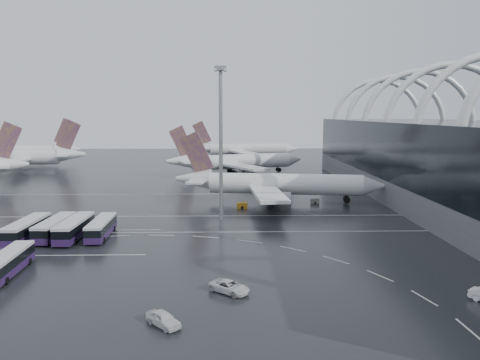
{
  "coord_description": "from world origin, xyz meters",
  "views": [
    {
      "loc": [
        3.31,
        -87.67,
        22.09
      ],
      "look_at": [
        5.74,
        18.25,
        7.0
      ],
      "focal_mm": 35.0,
      "sensor_mm": 36.0,
      "label": 1
    }
  ],
  "objects_px": {
    "jet_remote_mid": "(28,157)",
    "bus_row_near_a": "(27,229)",
    "gse_cart_belly_b": "(315,201)",
    "bus_row_near_d": "(101,227)",
    "bus_row_near_b": "(55,227)",
    "gse_cart_belly_e": "(283,194)",
    "van_curve_a": "(229,287)",
    "airliner_gate_b": "(235,162)",
    "gse_cart_belly_c": "(242,205)",
    "airliner_gate_c": "(242,150)",
    "bus_row_far_a": "(8,262)",
    "floodlight_mast": "(221,125)",
    "van_curve_b": "(163,319)",
    "jet_remote_far": "(29,152)",
    "bus_row_near_c": "(75,228)",
    "airliner_main": "(274,184)"
  },
  "relations": [
    {
      "from": "gse_cart_belly_b",
      "to": "bus_row_near_d",
      "type": "bearing_deg",
      "value": -145.24
    },
    {
      "from": "van_curve_a",
      "to": "bus_row_near_a",
      "type": "bearing_deg",
      "value": 92.09
    },
    {
      "from": "jet_remote_far",
      "to": "airliner_gate_b",
      "type": "bearing_deg",
      "value": 153.52
    },
    {
      "from": "bus_row_near_d",
      "to": "airliner_gate_b",
      "type": "bearing_deg",
      "value": -17.65
    },
    {
      "from": "van_curve_a",
      "to": "airliner_main",
      "type": "bearing_deg",
      "value": 27.0
    },
    {
      "from": "bus_row_far_a",
      "to": "van_curve_a",
      "type": "bearing_deg",
      "value": -106.45
    },
    {
      "from": "airliner_gate_b",
      "to": "bus_row_near_d",
      "type": "height_order",
      "value": "airliner_gate_b"
    },
    {
      "from": "bus_row_near_a",
      "to": "gse_cart_belly_c",
      "type": "bearing_deg",
      "value": -54.43
    },
    {
      "from": "airliner_gate_b",
      "to": "bus_row_near_a",
      "type": "bearing_deg",
      "value": -131.53
    },
    {
      "from": "jet_remote_mid",
      "to": "bus_row_near_d",
      "type": "relative_size",
      "value": 3.54
    },
    {
      "from": "bus_row_near_c",
      "to": "floodlight_mast",
      "type": "xyz_separation_m",
      "value": [
        25.92,
        14.11,
        17.95
      ]
    },
    {
      "from": "bus_row_near_b",
      "to": "floodlight_mast",
      "type": "xyz_separation_m",
      "value": [
        29.7,
        13.41,
        18.0
      ]
    },
    {
      "from": "van_curve_a",
      "to": "bus_row_near_c",
      "type": "bearing_deg",
      "value": 84.08
    },
    {
      "from": "bus_row_near_b",
      "to": "gse_cart_belly_b",
      "type": "bearing_deg",
      "value": -57.6
    },
    {
      "from": "van_curve_a",
      "to": "gse_cart_belly_b",
      "type": "height_order",
      "value": "van_curve_a"
    },
    {
      "from": "airliner_main",
      "to": "gse_cart_belly_e",
      "type": "xyz_separation_m",
      "value": [
        3.14,
        6.87,
        -3.77
      ]
    },
    {
      "from": "floodlight_mast",
      "to": "gse_cart_belly_e",
      "type": "height_order",
      "value": "floodlight_mast"
    },
    {
      "from": "van_curve_a",
      "to": "gse_cart_belly_c",
      "type": "distance_m",
      "value": 52.26
    },
    {
      "from": "gse_cart_belly_c",
      "to": "gse_cart_belly_e",
      "type": "relative_size",
      "value": 0.99
    },
    {
      "from": "bus_row_near_a",
      "to": "bus_row_near_b",
      "type": "relative_size",
      "value": 1.03
    },
    {
      "from": "bus_row_near_b",
      "to": "floodlight_mast",
      "type": "relative_size",
      "value": 0.43
    },
    {
      "from": "bus_row_near_d",
      "to": "floodlight_mast",
      "type": "height_order",
      "value": "floodlight_mast"
    },
    {
      "from": "bus_row_far_a",
      "to": "gse_cart_belly_b",
      "type": "height_order",
      "value": "bus_row_far_a"
    },
    {
      "from": "airliner_gate_b",
      "to": "gse_cart_belly_c",
      "type": "xyz_separation_m",
      "value": [
        1.07,
        -61.96,
        -3.86
      ]
    },
    {
      "from": "airliner_gate_b",
      "to": "gse_cart_belly_c",
      "type": "relative_size",
      "value": 20.67
    },
    {
      "from": "jet_remote_mid",
      "to": "bus_row_near_c",
      "type": "xyz_separation_m",
      "value": [
        51.12,
        -101.61,
        -3.3
      ]
    },
    {
      "from": "floodlight_mast",
      "to": "gse_cart_belly_c",
      "type": "bearing_deg",
      "value": 68.1
    },
    {
      "from": "bus_row_near_c",
      "to": "gse_cart_belly_c",
      "type": "distance_m",
      "value": 40.12
    },
    {
      "from": "airliner_gate_b",
      "to": "gse_cart_belly_e",
      "type": "xyz_separation_m",
      "value": [
        12.52,
        -47.19,
        -3.85
      ]
    },
    {
      "from": "bus_row_near_a",
      "to": "van_curve_a",
      "type": "bearing_deg",
      "value": -124.36
    },
    {
      "from": "van_curve_b",
      "to": "bus_row_near_c",
      "type": "bearing_deg",
      "value": 76.71
    },
    {
      "from": "airliner_gate_b",
      "to": "airliner_gate_c",
      "type": "relative_size",
      "value": 0.97
    },
    {
      "from": "airliner_main",
      "to": "airliner_gate_c",
      "type": "xyz_separation_m",
      "value": [
        -4.96,
        111.29,
        0.24
      ]
    },
    {
      "from": "bus_row_near_c",
      "to": "van_curve_a",
      "type": "distance_m",
      "value": 38.16
    },
    {
      "from": "floodlight_mast",
      "to": "bus_row_near_a",
      "type": "bearing_deg",
      "value": -156.58
    },
    {
      "from": "airliner_main",
      "to": "airliner_gate_c",
      "type": "bearing_deg",
      "value": 100.84
    },
    {
      "from": "airliner_gate_b",
      "to": "van_curve_b",
      "type": "relative_size",
      "value": 11.27
    },
    {
      "from": "jet_remote_mid",
      "to": "van_curve_b",
      "type": "relative_size",
      "value": 10.19
    },
    {
      "from": "bus_row_near_d",
      "to": "van_curve_a",
      "type": "bearing_deg",
      "value": -141.13
    },
    {
      "from": "bus_row_near_b",
      "to": "gse_cart_belly_e",
      "type": "bearing_deg",
      "value": -46.95
    },
    {
      "from": "bus_row_near_b",
      "to": "bus_row_near_d",
      "type": "height_order",
      "value": "bus_row_near_b"
    },
    {
      "from": "bus_row_far_a",
      "to": "bus_row_near_b",
      "type": "bearing_deg",
      "value": -0.55
    },
    {
      "from": "airliner_gate_b",
      "to": "bus_row_near_a",
      "type": "distance_m",
      "value": 96.25
    },
    {
      "from": "airliner_gate_b",
      "to": "bus_row_near_b",
      "type": "height_order",
      "value": "airliner_gate_b"
    },
    {
      "from": "airliner_gate_c",
      "to": "van_curve_a",
      "type": "bearing_deg",
      "value": -98.01
    },
    {
      "from": "jet_remote_mid",
      "to": "bus_row_near_c",
      "type": "height_order",
      "value": "jet_remote_mid"
    },
    {
      "from": "jet_remote_mid",
      "to": "gse_cart_belly_e",
      "type": "height_order",
      "value": "jet_remote_mid"
    },
    {
      "from": "bus_row_near_a",
      "to": "airliner_main",
      "type": "bearing_deg",
      "value": -52.63
    },
    {
      "from": "floodlight_mast",
      "to": "gse_cart_belly_c",
      "type": "xyz_separation_m",
      "value": [
        4.72,
        11.75,
        -19.15
      ]
    },
    {
      "from": "jet_remote_mid",
      "to": "bus_row_near_a",
      "type": "bearing_deg",
      "value": 108.79
    }
  ]
}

